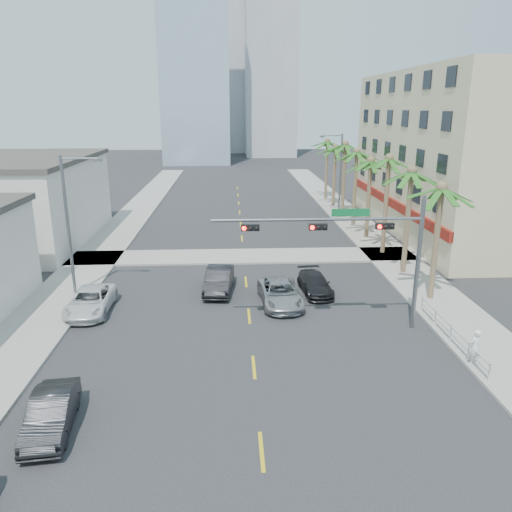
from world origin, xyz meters
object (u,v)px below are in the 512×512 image
Objects in this scene: car_parked_far at (91,301)px; car_lane_center at (280,293)px; car_lane_left at (219,280)px; car_parked_mid at (51,413)px; car_lane_right at (315,284)px; traffic_signal_mast at (360,240)px; pedestrian at (475,347)px.

car_lane_center is at bearing 3.07° from car_parked_far.
car_parked_far is 11.42m from car_lane_center.
car_lane_center is at bearing -27.71° from car_lane_left.
car_parked_mid is 15.79m from car_lane_left.
car_lane_left reaches higher than car_parked_far.
car_lane_center reaches higher than car_lane_right.
pedestrian is (4.52, -4.45, -4.03)m from traffic_signal_mast.
car_parked_mid is 18.64m from car_lane_right.
car_parked_far is at bearing 168.27° from traffic_signal_mast.
car_lane_left is (7.56, 3.15, 0.09)m from car_parked_far.
car_parked_mid is at bearing -107.47° from car_lane_left.
car_parked_mid is at bearing -132.59° from car_lane_center.
car_lane_right is (6.32, -0.62, -0.16)m from car_lane_left.
pedestrian is at bearing -21.51° from car_parked_far.
traffic_signal_mast reaches higher than car_lane_left.
car_parked_far is at bearing -152.49° from car_lane_left.
car_lane_center is at bearing -147.86° from car_lane_right.
car_parked_far is at bearing 179.92° from car_lane_center.
car_lane_left is at bearing 140.43° from traffic_signal_mast.
traffic_signal_mast is 7.32m from car_lane_right.
pedestrian is (18.15, 3.85, 0.33)m from car_parked_mid.
traffic_signal_mast reaches higher than car_parked_mid.
traffic_signal_mast is at bearing -81.43° from car_lane_right.
traffic_signal_mast is 6.92m from car_lane_center.
car_parked_far is (-1.55, 11.45, -0.01)m from car_parked_mid.
traffic_signal_mast is at bearing -68.32° from pedestrian.
car_lane_right is 11.69m from pedestrian.
pedestrian is at bearing -44.59° from traffic_signal_mast.
car_lane_center reaches higher than car_parked_far.
car_lane_center is (11.40, 0.69, 0.02)m from car_parked_far.
traffic_signal_mast is 2.57× the size of car_lane_right.
traffic_signal_mast is 6.29× the size of pedestrian.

